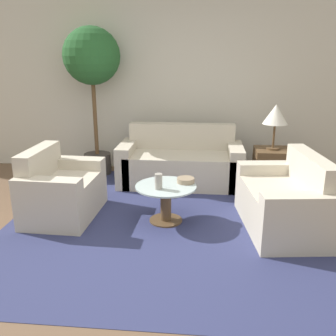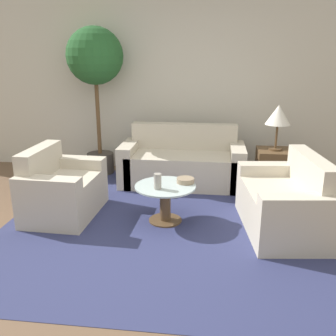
% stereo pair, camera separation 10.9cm
% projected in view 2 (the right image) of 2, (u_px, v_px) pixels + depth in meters
% --- Properties ---
extents(ground_plane, '(14.00, 14.00, 0.00)m').
position_uv_depth(ground_plane, '(144.00, 247.00, 3.67)').
color(ground_plane, brown).
extents(wall_back, '(10.00, 0.06, 2.60)m').
position_uv_depth(wall_back, '(174.00, 87.00, 5.79)').
color(wall_back, beige).
rests_on(wall_back, ground_plane).
extents(rug, '(3.49, 3.51, 0.01)m').
position_uv_depth(rug, '(165.00, 221.00, 4.22)').
color(rug, navy).
rests_on(rug, ground_plane).
extents(sofa_main, '(1.74, 0.78, 0.83)m').
position_uv_depth(sofa_main, '(183.00, 164.00, 5.39)').
color(sofa_main, beige).
rests_on(sofa_main, ground_plane).
extents(armchair, '(0.75, 1.02, 0.79)m').
position_uv_depth(armchair, '(60.00, 191.00, 4.33)').
color(armchair, beige).
rests_on(armchair, ground_plane).
extents(loveseat, '(0.88, 1.31, 0.81)m').
position_uv_depth(loveseat, '(287.00, 205.00, 3.95)').
color(loveseat, beige).
rests_on(loveseat, ground_plane).
extents(coffee_table, '(0.67, 0.67, 0.42)m').
position_uv_depth(coffee_table, '(165.00, 198.00, 4.14)').
color(coffee_table, brown).
rests_on(coffee_table, ground_plane).
extents(side_table, '(0.47, 0.47, 0.54)m').
position_uv_depth(side_table, '(274.00, 169.00, 5.21)').
color(side_table, brown).
rests_on(side_table, ground_plane).
extents(table_lamp, '(0.34, 0.34, 0.62)m').
position_uv_depth(table_lamp, '(278.00, 116.00, 4.99)').
color(table_lamp, brown).
rests_on(table_lamp, side_table).
extents(potted_plant, '(0.83, 0.83, 2.19)m').
position_uv_depth(potted_plant, '(95.00, 66.00, 5.44)').
color(potted_plant, '#3D3833').
rests_on(potted_plant, ground_plane).
extents(vase, '(0.08, 0.08, 0.17)m').
position_uv_depth(vase, '(158.00, 181.00, 3.97)').
color(vase, '#9E998E').
rests_on(vase, coffee_table).
extents(bowl, '(0.20, 0.20, 0.06)m').
position_uv_depth(bowl, '(185.00, 180.00, 4.18)').
color(bowl, gray).
rests_on(bowl, coffee_table).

